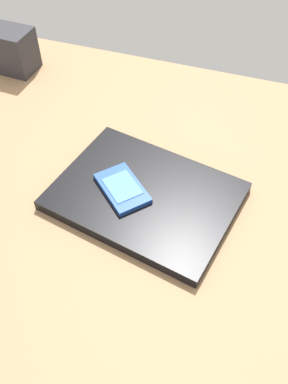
{
  "coord_description": "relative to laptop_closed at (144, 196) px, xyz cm",
  "views": [
    {
      "loc": [
        -15.54,
        49.94,
        60.75
      ],
      "look_at": [
        0.18,
        3.81,
        5.0
      ],
      "focal_mm": 39.85,
      "sensor_mm": 36.0,
      "label": 1
    }
  ],
  "objects": [
    {
      "name": "desk_surface",
      "position": [
        -0.18,
        -3.81,
        -2.48
      ],
      "size": [
        120.0,
        80.0,
        3.0
      ],
      "primitive_type": "cube",
      "color": "#9E7751",
      "rests_on": "ground"
    },
    {
      "name": "laptop_closed",
      "position": [
        0.0,
        0.0,
        0.0
      ],
      "size": [
        34.62,
        28.34,
        1.97
      ],
      "primitive_type": "cube",
      "rotation": [
        0.0,
        0.0,
        -0.19
      ],
      "color": "black",
      "rests_on": "desk_surface"
    },
    {
      "name": "cell_phone_on_laptop",
      "position": [
        3.73,
        0.77,
        1.49
      ],
      "size": [
        11.83,
        11.53,
        1.07
      ],
      "color": "#1E479E",
      "rests_on": "laptop_closed"
    },
    {
      "name": "desk_organizer",
      "position": [
        42.71,
        -29.25,
        3.94
      ],
      "size": [
        10.79,
        8.09,
        9.86
      ],
      "primitive_type": "cube",
      "rotation": [
        0.0,
        0.0,
        -0.05
      ],
      "color": "#2D2D33",
      "rests_on": "desk_surface"
    }
  ]
}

